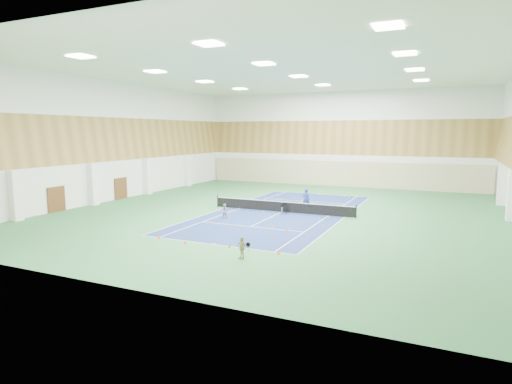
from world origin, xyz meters
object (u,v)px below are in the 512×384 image
coach (306,199)px  child_court (225,211)px  child_apron (242,248)px  ball_cart (284,208)px  tennis_net (282,206)px

coach → child_court: coach is taller
child_apron → ball_cart: 13.44m
coach → child_apron: 15.87m
child_court → child_apron: bearing=-79.1°
child_court → child_apron: child_apron is taller
coach → child_court: bearing=56.5°
tennis_net → child_court: 5.52m
child_court → coach: bearing=32.2°
child_court → ball_cart: size_ratio=1.36×
coach → ball_cart: 2.88m
child_apron → ball_cart: size_ratio=1.38×
tennis_net → child_apron: bearing=-78.0°
tennis_net → child_court: size_ratio=10.57×
tennis_net → coach: coach is taller
coach → child_apron: coach is taller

